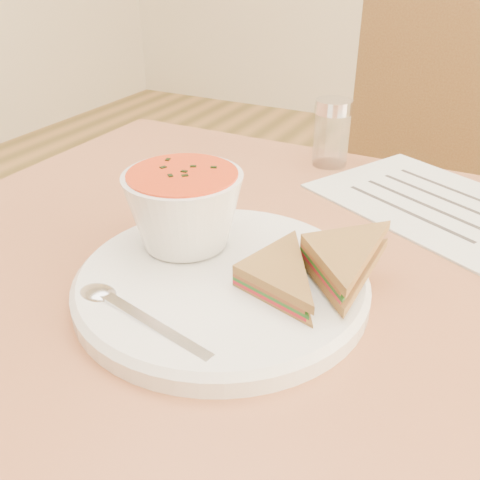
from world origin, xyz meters
The scene contains 8 objects.
chair_far centered at (0.01, 0.58, 0.50)m, with size 0.45×0.45×1.00m, color brown, non-canonical shape.
plate centered at (-0.08, -0.08, 0.76)m, with size 0.29×0.29×0.02m, color white, non-canonical shape.
soup_bowl centered at (-0.14, -0.05, 0.81)m, with size 0.12×0.12×0.08m, color white, non-canonical shape.
sandwich_half_a centered at (-0.06, -0.10, 0.78)m, with size 0.09×0.09×0.03m, color #A38139, non-canonical shape.
sandwich_half_b centered at (-0.02, -0.04, 0.79)m, with size 0.10×0.10×0.03m, color #A38139, non-canonical shape.
spoon centered at (-0.11, -0.17, 0.77)m, with size 0.18×0.04×0.01m, color silver, non-canonical shape.
paper_menu centered at (0.07, 0.22, 0.75)m, with size 0.29×0.21×0.00m, color silver, non-canonical shape.
condiment_shaker centered at (-0.10, 0.29, 0.80)m, with size 0.05×0.05×0.10m, color silver, non-canonical shape.
Camera 1 is at (0.13, -0.46, 1.05)m, focal length 40.00 mm.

